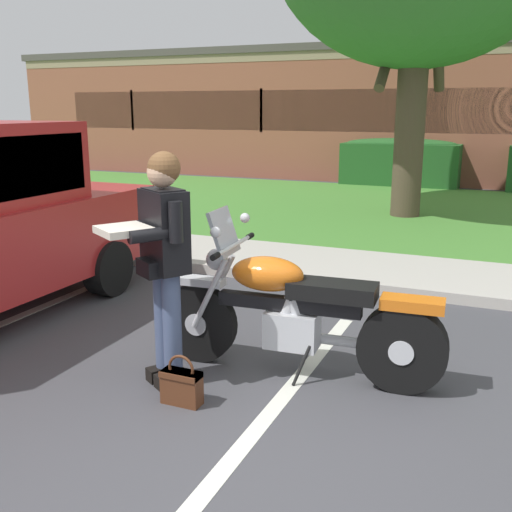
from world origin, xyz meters
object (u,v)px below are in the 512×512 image
(rider_person, at_px, (162,251))
(brick_building, at_px, (444,112))
(handbag, at_px, (182,384))
(hedge_left, at_px, (400,162))
(motorcycle, at_px, (305,315))

(rider_person, height_order, brick_building, brick_building)
(brick_building, bearing_deg, rider_person, -89.48)
(handbag, bearing_deg, hedge_left, 93.50)
(handbag, xyz_separation_m, brick_building, (-0.43, 18.28, 1.69))
(motorcycle, distance_m, handbag, 1.05)
(handbag, bearing_deg, brick_building, 91.36)
(rider_person, relative_size, handbag, 4.74)
(hedge_left, bearing_deg, handbag, -86.50)
(handbag, height_order, brick_building, brick_building)
(hedge_left, distance_m, brick_building, 6.09)
(handbag, distance_m, brick_building, 18.36)
(handbag, relative_size, brick_building, 0.01)
(rider_person, relative_size, hedge_left, 0.58)
(motorcycle, distance_m, rider_person, 1.16)
(handbag, relative_size, hedge_left, 0.12)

